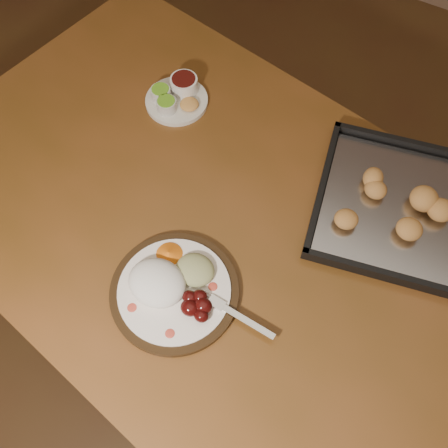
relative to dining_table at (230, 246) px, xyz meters
The scene contains 5 objects.
ground 0.66m from the dining_table, ahead, with size 4.00×4.00×0.00m, color #533E1C.
dining_table is the anchor object (origin of this frame).
dinner_plate 0.22m from the dining_table, 99.46° to the right, with size 0.35×0.26×0.06m.
condiment_saucer 0.40m from the dining_table, 139.42° to the left, with size 0.16×0.16×0.05m.
baking_tray 0.45m from the dining_table, 32.59° to the left, with size 0.56×0.46×0.05m.
Camera 1 is at (0.17, -0.44, 1.72)m, focal length 40.00 mm.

